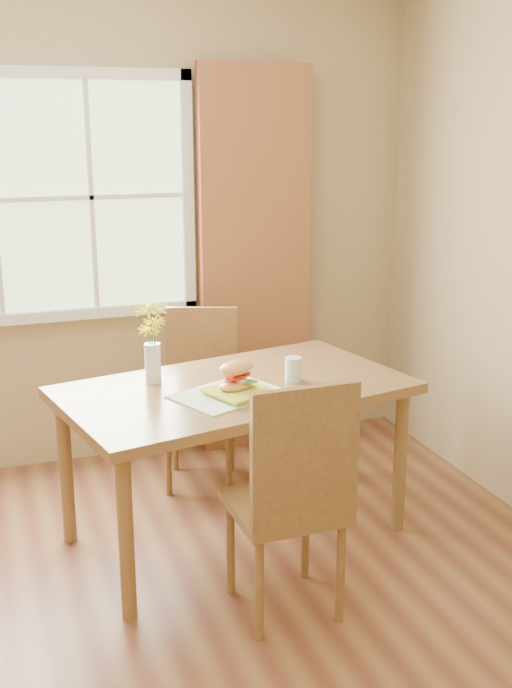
{
  "coord_description": "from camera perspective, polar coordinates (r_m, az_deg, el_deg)",
  "views": [
    {
      "loc": [
        -0.36,
        -2.53,
        1.9
      ],
      "look_at": [
        0.77,
        0.7,
        0.95
      ],
      "focal_mm": 42.0,
      "sensor_mm": 36.0,
      "label": 1
    }
  ],
  "objects": [
    {
      "name": "water_glass",
      "position": [
        3.67,
        2.65,
        -1.85
      ],
      "size": [
        0.08,
        0.08,
        0.11
      ],
      "color": "silver",
      "rests_on": "dining_table"
    },
    {
      "name": "flower_vase",
      "position": [
        3.63,
        -7.4,
        0.68
      ],
      "size": [
        0.15,
        0.15,
        0.38
      ],
      "color": "silver",
      "rests_on": "dining_table"
    },
    {
      "name": "plate",
      "position": [
        3.49,
        -1.23,
        -3.49
      ],
      "size": [
        0.32,
        0.32,
        0.01
      ],
      "primitive_type": "cube",
      "rotation": [
        0.0,
        0.0,
        0.4
      ],
      "color": "#C2D435",
      "rests_on": "placemat"
    },
    {
      "name": "dining_table",
      "position": [
        3.65,
        -1.5,
        -4.07
      ],
      "size": [
        1.68,
        1.16,
        0.75
      ],
      "rotation": [
        0.0,
        0.0,
        0.21
      ],
      "color": "brown",
      "rests_on": "room"
    },
    {
      "name": "window",
      "position": [
        4.43,
        -14.87,
        9.93
      ],
      "size": [
        1.62,
        0.06,
        1.32
      ],
      "color": "#B9D7A2",
      "rests_on": "room"
    },
    {
      "name": "chair_far",
      "position": [
        4.33,
        -3.92,
        -3.15
      ],
      "size": [
        0.5,
        0.5,
        0.93
      ],
      "rotation": [
        0.0,
        0.0,
        -0.35
      ],
      "color": "brown",
      "rests_on": "room"
    },
    {
      "name": "placemat",
      "position": [
        3.5,
        -1.98,
        -3.57
      ],
      "size": [
        0.54,
        0.48,
        0.01
      ],
      "primitive_type": "cube",
      "rotation": [
        0.0,
        0.0,
        0.41
      ],
      "color": "silver",
      "rests_on": "dining_table"
    },
    {
      "name": "room",
      "position": [
        2.61,
        -11.0,
        3.13
      ],
      "size": [
        4.24,
        3.84,
        2.74
      ],
      "color": "brown",
      "rests_on": "ground"
    },
    {
      "name": "croissant_sandwich",
      "position": [
        3.49,
        -1.41,
        -2.27
      ],
      "size": [
        0.21,
        0.18,
        0.13
      ],
      "rotation": [
        0.0,
        0.0,
        0.45
      ],
      "color": "#F99955",
      "rests_on": "plate"
    },
    {
      "name": "chair_near",
      "position": [
        3.09,
        2.66,
        -10.43
      ],
      "size": [
        0.42,
        0.42,
        1.0
      ],
      "rotation": [
        0.0,
        0.0,
        0.02
      ],
      "color": "brown",
      "rests_on": "room"
    },
    {
      "name": "curtain_right",
      "position": [
        4.64,
        -0.07,
        5.68
      ],
      "size": [
        0.65,
        0.08,
        2.2
      ],
      "primitive_type": "cube",
      "color": "maroon",
      "rests_on": "room"
    }
  ]
}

